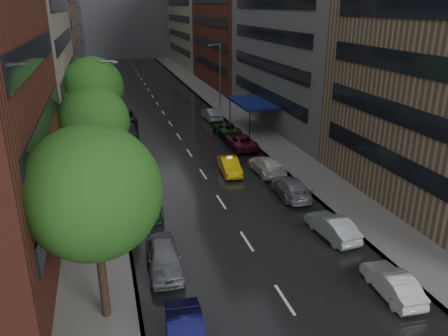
# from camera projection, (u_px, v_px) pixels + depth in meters

# --- Properties ---
(road) EXTENTS (14.00, 140.00, 0.01)m
(road) POSITION_uv_depth(u_px,v_px,m) (159.00, 107.00, 63.31)
(road) COLOR black
(road) RESTS_ON ground
(sidewalk_left) EXTENTS (4.00, 140.00, 0.15)m
(sidewalk_left) POSITION_uv_depth(u_px,v_px,m) (95.00, 110.00, 61.00)
(sidewalk_left) COLOR gray
(sidewalk_left) RESTS_ON ground
(sidewalk_right) EXTENTS (4.00, 140.00, 0.15)m
(sidewalk_right) POSITION_uv_depth(u_px,v_px,m) (219.00, 103.00, 65.56)
(sidewalk_right) COLOR gray
(sidewalk_right) RESTS_ON ground
(tree_near) EXTENTS (5.88, 5.88, 9.37)m
(tree_near) POSITION_uv_depth(u_px,v_px,m) (93.00, 193.00, 18.37)
(tree_near) COLOR #382619
(tree_near) RESTS_ON ground
(tree_mid) EXTENTS (5.25, 5.25, 8.37)m
(tree_mid) POSITION_uv_depth(u_px,v_px,m) (94.00, 121.00, 32.38)
(tree_mid) COLOR #382619
(tree_mid) RESTS_ON ground
(tree_far) EXTENTS (5.84, 5.84, 9.31)m
(tree_far) POSITION_uv_depth(u_px,v_px,m) (93.00, 87.00, 42.06)
(tree_far) COLOR #382619
(tree_far) RESTS_ON ground
(taxi) EXTENTS (1.75, 4.31, 1.39)m
(taxi) POSITION_uv_depth(u_px,v_px,m) (230.00, 166.00, 38.02)
(taxi) COLOR yellow
(taxi) RESTS_ON ground
(parked_cars_left) EXTENTS (2.93, 44.52, 1.58)m
(parked_cars_left) POSITION_uv_depth(u_px,v_px,m) (137.00, 162.00, 38.75)
(parked_cars_left) COLOR #0E0E44
(parked_cars_left) RESTS_ON ground
(parked_cars_right) EXTENTS (2.61, 41.86, 1.56)m
(parked_cars_right) POSITION_uv_depth(u_px,v_px,m) (256.00, 155.00, 40.58)
(parked_cars_right) COLOR silver
(parked_cars_right) RESTS_ON ground
(street_lamp_left) EXTENTS (1.74, 0.22, 9.00)m
(street_lamp_left) POSITION_uv_depth(u_px,v_px,m) (104.00, 105.00, 41.61)
(street_lamp_left) COLOR gray
(street_lamp_left) RESTS_ON sidewalk_left
(street_lamp_right) EXTENTS (1.74, 0.22, 9.00)m
(street_lamp_right) POSITION_uv_depth(u_px,v_px,m) (219.00, 75.00, 59.04)
(street_lamp_right) COLOR gray
(street_lamp_right) RESTS_ON sidewalk_right
(awning) EXTENTS (4.00, 8.00, 3.12)m
(awning) POSITION_uv_depth(u_px,v_px,m) (252.00, 103.00, 50.96)
(awning) COLOR navy
(awning) RESTS_ON sidewalk_right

